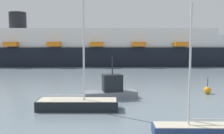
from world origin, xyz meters
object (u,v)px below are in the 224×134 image
sailboat_0 (78,103)px  channel_buoy_0 (207,90)px  fishing_boat_0 (111,90)px  cruise_ship (78,49)px  sailboat_2 (195,128)px

sailboat_0 → channel_buoy_0: (12.96, 6.10, -0.19)m
fishing_boat_0 → cruise_ship: cruise_ship is taller
fishing_boat_0 → channel_buoy_0: bearing=-1.1°
sailboat_0 → cruise_ship: 43.42m
fishing_boat_0 → sailboat_2: bearing=-76.1°
sailboat_2 → fishing_boat_0: 11.12m
sailboat_2 → cruise_ship: (-12.03, 48.77, 3.73)m
fishing_boat_0 → cruise_ship: bearing=90.0°
sailboat_0 → fishing_boat_0: sailboat_0 is taller
sailboat_2 → cruise_ship: size_ratio=0.09×
sailboat_2 → channel_buoy_0: bearing=-112.9°
sailboat_2 → cruise_ship: cruise_ship is taller
sailboat_2 → channel_buoy_0: (5.60, 11.85, -0.01)m
fishing_boat_0 → cruise_ship: 39.51m
fishing_boat_0 → channel_buoy_0: fishing_boat_0 is taller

